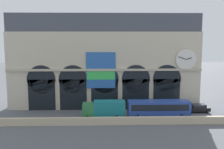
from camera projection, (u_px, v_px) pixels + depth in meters
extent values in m
plane|color=#54565B|center=(105.00, 117.00, 49.00)|extent=(200.00, 200.00, 0.00)
cube|color=#BCAD8C|center=(105.00, 121.00, 44.64)|extent=(90.00, 0.70, 1.27)
cube|color=beige|center=(104.00, 70.00, 55.07)|extent=(38.20, 4.50, 15.36)
cube|color=#424751|center=(104.00, 23.00, 54.00)|extent=(38.20, 3.90, 3.57)
cube|color=black|center=(42.00, 95.00, 53.07)|extent=(5.27, 0.20, 6.14)
cylinder|color=black|center=(41.00, 79.00, 52.63)|extent=(5.55, 0.20, 5.55)
cube|color=black|center=(73.00, 95.00, 53.26)|extent=(5.27, 0.20, 6.14)
cylinder|color=black|center=(73.00, 79.00, 52.82)|extent=(5.55, 0.20, 5.55)
cube|color=black|center=(105.00, 94.00, 53.45)|extent=(5.27, 0.20, 6.14)
cylinder|color=black|center=(105.00, 79.00, 53.01)|extent=(5.55, 0.20, 5.55)
cube|color=black|center=(136.00, 94.00, 53.64)|extent=(5.27, 0.20, 6.14)
cylinder|color=black|center=(136.00, 79.00, 53.20)|extent=(5.55, 0.20, 5.55)
cube|color=black|center=(166.00, 94.00, 53.84)|extent=(5.27, 0.20, 6.14)
cylinder|color=black|center=(167.00, 79.00, 53.39)|extent=(5.55, 0.20, 5.55)
cylinder|color=beige|center=(186.00, 59.00, 52.85)|extent=(4.25, 0.25, 4.25)
cylinder|color=silver|center=(186.00, 59.00, 52.74)|extent=(3.93, 0.06, 3.93)
cube|color=black|center=(189.00, 59.00, 52.67)|extent=(1.08, 0.04, 0.49)
cube|color=black|center=(182.00, 58.00, 52.59)|extent=(1.62, 0.04, 0.66)
cube|color=#2659A5|center=(101.00, 70.00, 52.62)|extent=(5.66, 0.12, 7.03)
cube|color=green|center=(101.00, 75.00, 52.68)|extent=(5.43, 0.04, 1.64)
cube|color=#B6AB91|center=(104.00, 70.00, 52.65)|extent=(38.20, 0.50, 0.44)
cube|color=#2D7A42|center=(88.00, 110.00, 48.03)|extent=(2.00, 2.30, 2.30)
cube|color=#19727A|center=(110.00, 108.00, 48.12)|extent=(5.50, 2.30, 2.70)
cylinder|color=black|center=(88.00, 118.00, 47.17)|extent=(0.28, 0.84, 0.84)
cylinder|color=black|center=(88.00, 114.00, 49.22)|extent=(0.28, 0.84, 0.84)
cylinder|color=black|center=(117.00, 117.00, 47.33)|extent=(0.28, 0.84, 0.84)
cylinder|color=black|center=(116.00, 114.00, 49.37)|extent=(0.28, 0.84, 0.84)
cube|color=#28479E|center=(159.00, 108.00, 48.37)|extent=(11.00, 2.50, 2.60)
cube|color=black|center=(160.00, 108.00, 47.07)|extent=(10.12, 0.04, 1.10)
cylinder|color=black|center=(138.00, 117.00, 47.33)|extent=(0.28, 1.00, 1.00)
cylinder|color=black|center=(136.00, 113.00, 49.55)|extent=(0.28, 1.00, 1.00)
cylinder|color=black|center=(182.00, 117.00, 47.57)|extent=(0.28, 1.00, 1.00)
cylinder|color=black|center=(178.00, 113.00, 49.79)|extent=(0.28, 1.00, 1.00)
cube|color=black|center=(198.00, 109.00, 52.03)|extent=(4.40, 1.80, 0.70)
cube|color=black|center=(199.00, 106.00, 51.95)|extent=(2.46, 1.62, 0.55)
cylinder|color=black|center=(192.00, 112.00, 51.24)|extent=(0.28, 0.60, 0.60)
cylinder|color=black|center=(189.00, 109.00, 52.84)|extent=(0.28, 0.60, 0.60)
cylinder|color=black|center=(207.00, 112.00, 51.33)|extent=(0.28, 0.60, 0.60)
cylinder|color=black|center=(204.00, 109.00, 52.93)|extent=(0.28, 0.60, 0.60)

